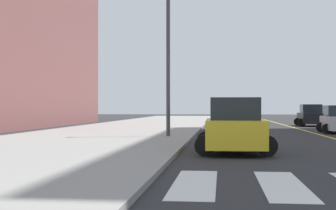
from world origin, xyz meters
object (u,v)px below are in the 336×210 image
car_gray_nearest (228,115)px  car_white_sixth (312,114)px  street_lamp (168,43)px  car_yellow_third (234,127)px  car_red_fourth (332,115)px  car_black_seventh (311,116)px

car_gray_nearest → car_white_sixth: bearing=38.9°
street_lamp → car_white_sixth: bearing=69.0°
car_yellow_third → car_red_fourth: car_yellow_third is taller
car_gray_nearest → car_yellow_third: size_ratio=0.91×
car_white_sixth → street_lamp: street_lamp is taller
car_gray_nearest → street_lamp: (-3.42, -27.55, 4.05)m
car_red_fourth → car_white_sixth: car_red_fourth is taller
car_white_sixth → street_lamp: 37.61m
car_black_seventh → car_yellow_third: bearing=75.8°
car_red_fourth → car_white_sixth: size_ratio=1.07×
car_white_sixth → street_lamp: (-13.42, -34.90, 4.08)m
car_gray_nearest → street_lamp: bearing=-94.5°
car_gray_nearest → car_red_fourth: car_red_fourth is taller
car_white_sixth → car_black_seventh: bearing=78.1°
street_lamp → car_yellow_third: bearing=-66.7°
car_yellow_third → street_lamp: bearing=112.5°
car_yellow_third → car_red_fourth: bearing=71.1°
car_white_sixth → car_black_seventh: 16.63m
car_yellow_third → car_red_fourth: size_ratio=1.08×
car_gray_nearest → car_red_fourth: size_ratio=0.98×
car_black_seventh → street_lamp: street_lamp is taller
car_gray_nearest → street_lamp: 28.06m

